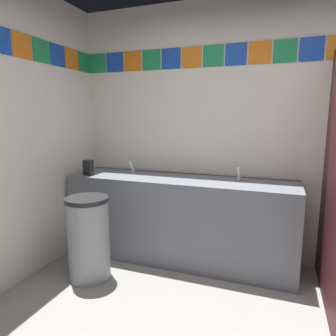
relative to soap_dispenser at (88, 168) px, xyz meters
name	(u,v)px	position (x,y,z in m)	size (l,w,h in m)	color
wall_back	(256,132)	(1.66, 0.49, 0.38)	(3.79, 0.09, 2.62)	silver
vanity_counter	(179,218)	(0.96, 0.17, -0.50)	(2.29, 0.57, 0.86)	slate
faucet_left	(132,168)	(0.39, 0.26, -0.03)	(0.04, 0.10, 0.14)	silver
faucet_right	(239,175)	(1.53, 0.26, -0.03)	(0.04, 0.10, 0.14)	silver
soap_dispenser	(88,168)	(0.00, 0.00, 0.00)	(0.09, 0.09, 0.16)	black
trash_bin	(89,238)	(0.31, -0.48, -0.55)	(0.38, 0.38, 0.76)	#999EA3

